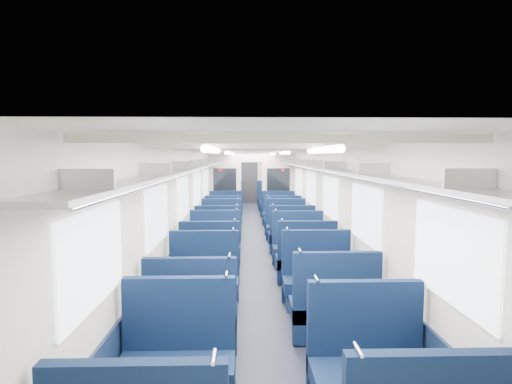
% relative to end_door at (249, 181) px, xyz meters
% --- Properties ---
extents(floor, '(2.80, 18.00, 0.01)m').
position_rel_end_door_xyz_m(floor, '(0.00, -8.94, -1.00)').
color(floor, black).
rests_on(floor, ground).
extents(ceiling, '(2.80, 18.00, 0.01)m').
position_rel_end_door_xyz_m(ceiling, '(0.00, -8.94, 1.35)').
color(ceiling, silver).
rests_on(ceiling, wall_left).
extents(wall_left, '(0.02, 18.00, 2.35)m').
position_rel_end_door_xyz_m(wall_left, '(-1.40, -8.94, 0.18)').
color(wall_left, beige).
rests_on(wall_left, floor).
extents(dado_left, '(0.03, 17.90, 0.70)m').
position_rel_end_door_xyz_m(dado_left, '(-1.39, -8.94, -0.65)').
color(dado_left, '#0F1B34').
rests_on(dado_left, floor).
extents(wall_right, '(0.02, 18.00, 2.35)m').
position_rel_end_door_xyz_m(wall_right, '(1.40, -8.94, 0.18)').
color(wall_right, beige).
rests_on(wall_right, floor).
extents(dado_right, '(0.03, 17.90, 0.70)m').
position_rel_end_door_xyz_m(dado_right, '(1.39, -8.94, -0.65)').
color(dado_right, '#0F1B34').
rests_on(dado_right, floor).
extents(wall_far, '(2.80, 0.02, 2.35)m').
position_rel_end_door_xyz_m(wall_far, '(0.00, 0.06, 0.18)').
color(wall_far, beige).
rests_on(wall_far, floor).
extents(luggage_rack_left, '(0.36, 17.40, 0.18)m').
position_rel_end_door_xyz_m(luggage_rack_left, '(-1.21, -8.94, 0.97)').
color(luggage_rack_left, '#B2B5BA').
rests_on(luggage_rack_left, wall_left).
extents(luggage_rack_right, '(0.36, 17.40, 0.18)m').
position_rel_end_door_xyz_m(luggage_rack_right, '(1.21, -8.94, 0.97)').
color(luggage_rack_right, '#B2B5BA').
rests_on(luggage_rack_right, wall_right).
extents(windows, '(2.78, 15.60, 0.75)m').
position_rel_end_door_xyz_m(windows, '(0.00, -9.40, 0.42)').
color(windows, white).
rests_on(windows, wall_left).
extents(ceiling_fittings, '(2.70, 16.06, 0.11)m').
position_rel_end_door_xyz_m(ceiling_fittings, '(0.00, -9.20, 1.29)').
color(ceiling_fittings, beige).
rests_on(ceiling_fittings, ceiling).
extents(end_door, '(0.75, 0.06, 2.00)m').
position_rel_end_door_xyz_m(end_door, '(0.00, 0.00, 0.00)').
color(end_door, black).
rests_on(end_door, floor).
extents(bulkhead, '(2.80, 0.10, 2.35)m').
position_rel_end_door_xyz_m(bulkhead, '(-0.00, -6.02, 0.23)').
color(bulkhead, beige).
rests_on(bulkhead, floor).
extents(seat_2, '(1.02, 0.56, 1.14)m').
position_rel_end_door_xyz_m(seat_2, '(-0.83, -16.03, -0.65)').
color(seat_2, '#0D1E3E').
rests_on(seat_2, floor).
extents(seat_3, '(1.02, 0.56, 1.14)m').
position_rel_end_door_xyz_m(seat_3, '(0.83, -16.18, -0.65)').
color(seat_3, '#0D1E3E').
rests_on(seat_3, floor).
extents(seat_4, '(1.02, 0.56, 1.14)m').
position_rel_end_door_xyz_m(seat_4, '(-0.83, -15.02, -0.65)').
color(seat_4, '#0D1E3E').
rests_on(seat_4, floor).
extents(seat_5, '(1.02, 0.56, 1.14)m').
position_rel_end_door_xyz_m(seat_5, '(0.83, -14.81, -0.65)').
color(seat_5, '#0D1E3E').
rests_on(seat_5, floor).
extents(seat_6, '(1.02, 0.56, 1.14)m').
position_rel_end_door_xyz_m(seat_6, '(-0.83, -13.69, -0.65)').
color(seat_6, '#0D1E3E').
rests_on(seat_6, floor).
extents(seat_7, '(1.02, 0.56, 1.14)m').
position_rel_end_door_xyz_m(seat_7, '(0.83, -13.68, -0.65)').
color(seat_7, '#0D1E3E').
rests_on(seat_7, floor).
extents(seat_8, '(1.02, 0.56, 1.14)m').
position_rel_end_door_xyz_m(seat_8, '(-0.83, -12.53, -0.65)').
color(seat_8, '#0D1E3E').
rests_on(seat_8, floor).
extents(seat_9, '(1.02, 0.56, 1.14)m').
position_rel_end_door_xyz_m(seat_9, '(0.83, -12.53, -0.65)').
color(seat_9, '#0D1E3E').
rests_on(seat_9, floor).
extents(seat_10, '(1.02, 0.56, 1.14)m').
position_rel_end_door_xyz_m(seat_10, '(-0.83, -11.39, -0.65)').
color(seat_10, '#0D1E3E').
rests_on(seat_10, floor).
extents(seat_11, '(1.02, 0.56, 1.14)m').
position_rel_end_door_xyz_m(seat_11, '(0.83, -11.54, -0.65)').
color(seat_11, '#0D1E3E').
rests_on(seat_11, floor).
extents(seat_12, '(1.02, 0.56, 1.14)m').
position_rel_end_door_xyz_m(seat_12, '(-0.83, -10.34, -0.65)').
color(seat_12, '#0D1E3E').
rests_on(seat_12, floor).
extents(seat_13, '(1.02, 0.56, 1.14)m').
position_rel_end_door_xyz_m(seat_13, '(0.83, -10.33, -0.65)').
color(seat_13, '#0D1E3E').
rests_on(seat_13, floor).
extents(seat_14, '(1.02, 0.56, 1.14)m').
position_rel_end_door_xyz_m(seat_14, '(-0.83, -9.13, -0.65)').
color(seat_14, '#0D1E3E').
rests_on(seat_14, floor).
extents(seat_15, '(1.02, 0.56, 1.14)m').
position_rel_end_door_xyz_m(seat_15, '(0.83, -9.14, -0.65)').
color(seat_15, '#0D1E3E').
rests_on(seat_15, floor).
extents(seat_16, '(1.02, 0.56, 1.14)m').
position_rel_end_door_xyz_m(seat_16, '(-0.83, -8.07, -0.65)').
color(seat_16, '#0D1E3E').
rests_on(seat_16, floor).
extents(seat_17, '(1.02, 0.56, 1.14)m').
position_rel_end_door_xyz_m(seat_17, '(0.83, -8.11, -0.65)').
color(seat_17, '#0D1E3E').
rests_on(seat_17, floor).
extents(seat_18, '(1.02, 0.56, 1.14)m').
position_rel_end_door_xyz_m(seat_18, '(-0.83, -6.75, -0.65)').
color(seat_18, '#0D1E3E').
rests_on(seat_18, floor).
extents(seat_19, '(1.02, 0.56, 1.14)m').
position_rel_end_door_xyz_m(seat_19, '(0.83, -6.81, -0.65)').
color(seat_19, '#0D1E3E').
rests_on(seat_19, floor).
extents(seat_20, '(1.02, 0.56, 1.14)m').
position_rel_end_door_xyz_m(seat_20, '(-0.83, -4.84, -0.65)').
color(seat_20, '#0D1E3E').
rests_on(seat_20, floor).
extents(seat_21, '(1.02, 0.56, 1.14)m').
position_rel_end_door_xyz_m(seat_21, '(0.83, -4.76, -0.65)').
color(seat_21, '#0D1E3E').
rests_on(seat_21, floor).
extents(seat_22, '(1.02, 0.56, 1.14)m').
position_rel_end_door_xyz_m(seat_22, '(-0.83, -3.74, -0.65)').
color(seat_22, '#0D1E3E').
rests_on(seat_22, floor).
extents(seat_23, '(1.02, 0.56, 1.14)m').
position_rel_end_door_xyz_m(seat_23, '(0.83, -3.58, -0.65)').
color(seat_23, '#0D1E3E').
rests_on(seat_23, floor).
extents(seat_24, '(1.02, 0.56, 1.14)m').
position_rel_end_door_xyz_m(seat_24, '(-0.83, -2.48, -0.65)').
color(seat_24, '#0D1E3E').
rests_on(seat_24, floor).
extents(seat_25, '(1.02, 0.56, 1.14)m').
position_rel_end_door_xyz_m(seat_25, '(0.83, -2.46, -0.65)').
color(seat_25, '#0D1E3E').
rests_on(seat_25, floor).
extents(seat_26, '(1.02, 0.56, 1.14)m').
position_rel_end_door_xyz_m(seat_26, '(-0.83, -1.35, -0.65)').
color(seat_26, '#0D1E3E').
rests_on(seat_26, floor).
extents(seat_27, '(1.02, 0.56, 1.14)m').
position_rel_end_door_xyz_m(seat_27, '(0.83, -1.41, -0.65)').
color(seat_27, '#0D1E3E').
rests_on(seat_27, floor).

